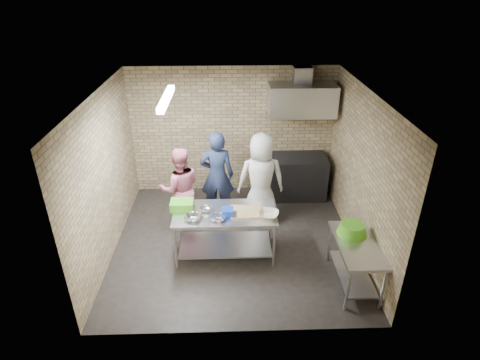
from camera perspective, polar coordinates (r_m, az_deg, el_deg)
name	(u,v)px	position (r m, az deg, el deg)	size (l,w,h in m)	color
floor	(235,242)	(7.16, -0.76, -8.93)	(4.20, 4.20, 0.00)	black
ceiling	(234,94)	(5.95, -0.92, 12.37)	(4.20, 4.20, 0.00)	black
back_wall	(232,131)	(8.28, -1.09, 7.05)	(4.20, 0.06, 2.70)	tan
front_wall	(237,251)	(4.75, -0.37, -10.32)	(4.20, 0.06, 2.70)	tan
left_wall	(105,177)	(6.75, -18.95, 0.43)	(0.06, 4.00, 2.70)	tan
right_wall	(361,173)	(6.81, 17.14, 0.95)	(0.06, 4.00, 2.70)	tan
prep_table	(225,233)	(6.66, -2.16, -7.71)	(1.67, 0.84, 0.84)	silver
side_counter	(354,263)	(6.35, 16.23, -11.50)	(0.60, 1.20, 0.75)	silver
stove	(297,176)	(8.45, 8.19, 0.52)	(1.20, 0.70, 0.90)	black
range_hood	(302,100)	(7.88, 8.95, 11.40)	(1.30, 0.60, 0.60)	silver
hood_duct	(302,75)	(7.92, 9.00, 14.84)	(0.35, 0.30, 0.30)	#A5A8AD
wall_shelf	(314,106)	(8.17, 10.73, 10.52)	(0.80, 0.20, 0.04)	#3F2B19
fluorescent_fixture	(166,98)	(6.04, -10.65, 11.54)	(0.10, 1.25, 0.08)	white
green_crate	(182,205)	(6.53, -8.40, -3.61)	(0.37, 0.28, 0.15)	green
blue_tub	(228,212)	(6.31, -1.79, -4.69)	(0.19, 0.19, 0.12)	#1734AC
cutting_board	(246,212)	(6.41, 0.91, -4.61)	(0.51, 0.39, 0.03)	tan
mixing_bowl_a	(193,218)	(6.27, -6.84, -5.45)	(0.26, 0.26, 0.06)	#AAACB1
mixing_bowl_b	(206,209)	(6.46, -4.90, -4.23)	(0.20, 0.20, 0.06)	#B7B9BE
mixing_bowl_c	(218,218)	(6.23, -3.17, -5.54)	(0.24, 0.24, 0.06)	silver
ceramic_bowl	(269,214)	(6.31, 4.15, -4.98)	(0.32, 0.32, 0.08)	beige
green_basin	(352,229)	(6.27, 15.97, -6.82)	(0.46, 0.46, 0.17)	#59C626
bottle_red	(302,101)	(8.09, 9.03, 11.30)	(0.07, 0.07, 0.18)	#B22619
bottle_green	(322,101)	(8.18, 11.83, 11.13)	(0.06, 0.06, 0.15)	green
man_navy	(217,176)	(7.47, -3.34, 0.64)	(0.64, 0.42, 1.76)	#151B36
woman_pink	(180,189)	(7.27, -8.65, -1.23)	(0.77, 0.60, 1.59)	#C5687E
woman_white	(261,179)	(7.31, 3.05, 0.13)	(0.87, 0.57, 1.79)	silver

